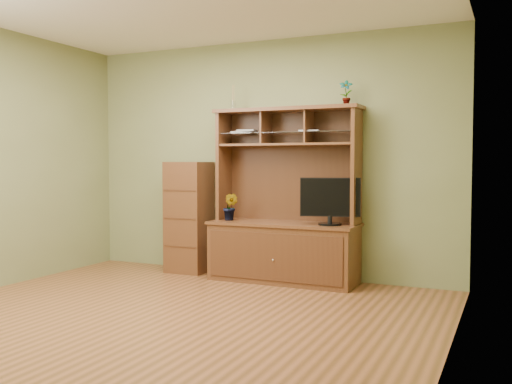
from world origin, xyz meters
The scene contains 8 objects.
room centered at (0.00, 0.00, 1.35)m, with size 4.54×4.04×2.74m.
media_hutch centered at (0.35, 1.73, 0.52)m, with size 1.66×0.61×1.90m.
monitor centered at (0.89, 1.65, 0.91)m, with size 0.61×0.24×0.50m.
orchid_plant centered at (-0.27, 1.65, 0.80)m, with size 0.17×0.14×0.31m, color #2A5B1F.
top_plant centered at (1.01, 1.80, 2.04)m, with size 0.14×0.10×0.27m, color #336122.
reed_diffuser centered at (-0.31, 1.80, 2.01)m, with size 0.06×0.06×0.29m.
magazines centered at (0.08, 1.80, 1.65)m, with size 1.06×0.22×0.04m.
side_cabinet centered at (-0.88, 1.77, 0.65)m, with size 0.47×0.43×1.31m.
Camera 1 is at (2.64, -4.05, 1.31)m, focal length 40.00 mm.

